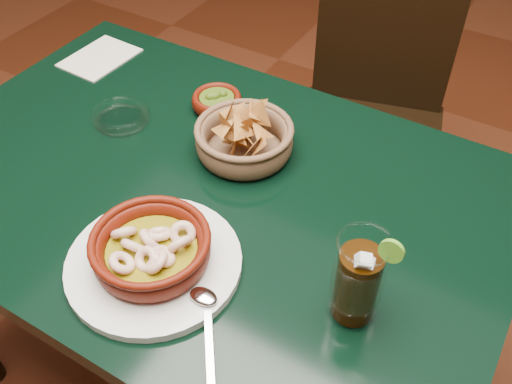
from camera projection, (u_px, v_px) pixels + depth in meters
The scene contains 9 objects.
ground at pixel (218, 370), 1.64m from camera, with size 7.00×7.00×0.00m, color #471C0C.
dining_table at pixel (203, 216), 1.19m from camera, with size 1.20×0.80×0.75m.
dining_chair at pixel (371, 115), 1.69m from camera, with size 0.51×0.51×0.91m.
shrimp_plate at pixel (152, 253), 0.94m from camera, with size 0.37×0.30×0.08m.
chip_basket at pixel (244, 139), 1.15m from camera, with size 0.23×0.23×0.14m.
guacamole_ramekin at pixel (217, 101), 1.27m from camera, with size 0.13×0.13×0.04m.
cola_drink at pixel (358, 280), 0.85m from camera, with size 0.17×0.17×0.19m.
glass_ashtray at pixel (121, 116), 1.24m from camera, with size 0.14×0.14×0.03m.
paper_menu at pixel (100, 58), 1.44m from camera, with size 0.14×0.18×0.00m.
Camera 1 is at (0.51, -0.64, 1.52)m, focal length 40.00 mm.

